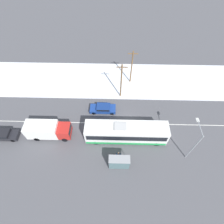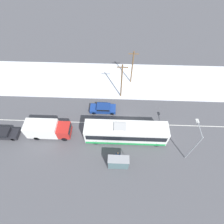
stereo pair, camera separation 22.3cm
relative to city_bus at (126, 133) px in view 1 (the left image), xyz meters
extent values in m
plane|color=#4C4C51|center=(0.30, 2.73, -1.75)|extent=(120.00, 120.00, 0.00)
cube|color=silver|center=(0.30, 13.19, -1.69)|extent=(80.00, 10.13, 0.12)
cube|color=silver|center=(0.30, 2.73, -1.75)|extent=(60.00, 0.12, 0.00)
cube|color=white|center=(0.00, 0.00, 0.06)|extent=(12.40, 2.55, 3.07)
cube|color=black|center=(0.00, 0.00, 0.43)|extent=(11.90, 2.57, 1.17)
cube|color=green|center=(0.00, 0.00, -1.20)|extent=(12.27, 2.57, 0.55)
cube|color=#B2B2B2|center=(-0.93, 0.00, 1.72)|extent=(1.80, 1.40, 0.24)
cylinder|color=black|center=(4.80, -1.13, -1.25)|extent=(1.00, 0.28, 1.00)
cylinder|color=black|center=(4.80, 1.13, -1.25)|extent=(1.00, 0.28, 1.00)
cylinder|color=black|center=(-4.60, -1.13, -1.25)|extent=(1.00, 0.28, 1.00)
cylinder|color=black|center=(-4.60, 1.13, -1.25)|extent=(1.00, 0.28, 1.00)
cube|color=silver|center=(-12.96, 0.25, -0.03)|extent=(4.90, 2.30, 2.44)
cube|color=red|center=(-9.56, 0.25, -0.30)|extent=(1.90, 2.18, 1.90)
cube|color=black|center=(-8.63, 0.25, 0.08)|extent=(0.06, 1.96, 0.84)
cylinder|color=black|center=(-9.56, -0.77, -1.30)|extent=(0.90, 0.26, 0.90)
cylinder|color=black|center=(-9.56, 1.27, -1.30)|extent=(0.90, 0.26, 0.90)
cylinder|color=black|center=(-13.94, -0.77, -1.30)|extent=(0.90, 0.26, 0.90)
cylinder|color=black|center=(-13.94, 1.27, -1.30)|extent=(0.90, 0.26, 0.90)
cube|color=navy|center=(-3.90, 5.34, -1.21)|extent=(4.49, 1.80, 0.64)
cube|color=navy|center=(-3.79, 5.34, -0.66)|extent=(2.33, 1.66, 0.46)
cube|color=black|center=(-3.79, 5.34, -0.65)|extent=(2.15, 1.69, 0.37)
cylinder|color=black|center=(-5.44, 4.55, -1.43)|extent=(0.64, 0.22, 0.64)
cylinder|color=black|center=(-5.44, 6.13, -1.43)|extent=(0.64, 0.22, 0.64)
cylinder|color=black|center=(-2.25, 4.55, -1.43)|extent=(0.64, 0.22, 0.64)
cylinder|color=black|center=(-2.25, 6.13, -1.43)|extent=(0.64, 0.22, 0.64)
cube|color=black|center=(-19.31, -0.26, -1.18)|extent=(4.62, 1.80, 0.68)
cube|color=black|center=(-19.43, -0.26, -0.60)|extent=(2.40, 1.66, 0.48)
cube|color=black|center=(-19.43, -0.26, -0.59)|extent=(2.21, 1.69, 0.39)
cylinder|color=black|center=(-17.70, -1.05, -1.43)|extent=(0.64, 0.22, 0.64)
cylinder|color=black|center=(-17.70, 0.53, -1.43)|extent=(0.64, 0.22, 0.64)
cylinder|color=#23232D|center=(-1.27, -3.35, -1.33)|extent=(0.13, 0.13, 0.84)
cylinder|color=#23232D|center=(-1.02, -3.35, -1.33)|extent=(0.13, 0.13, 0.84)
cube|color=#19478C|center=(-1.15, -3.35, -0.56)|extent=(0.44, 0.24, 0.70)
sphere|color=tan|center=(-1.15, -3.35, -0.06)|extent=(0.29, 0.29, 0.29)
cylinder|color=#19478C|center=(-1.42, -3.35, -0.59)|extent=(0.11, 0.11, 0.66)
cylinder|color=#19478C|center=(-0.87, -3.35, -0.59)|extent=(0.11, 0.11, 0.66)
cube|color=gray|center=(-1.04, -4.46, 0.62)|extent=(2.93, 1.20, 0.06)
cube|color=slate|center=(-1.04, -5.04, -0.55)|extent=(2.81, 0.04, 2.16)
cylinder|color=#474C51|center=(-2.47, -3.90, -0.58)|extent=(0.08, 0.08, 2.34)
cylinder|color=#474C51|center=(0.39, -3.90, -0.58)|extent=(0.08, 0.08, 2.34)
cylinder|color=#474C51|center=(-2.47, -5.02, -0.58)|extent=(0.08, 0.08, 2.34)
cylinder|color=#474C51|center=(0.39, -5.02, -0.58)|extent=(0.08, 0.08, 2.34)
cylinder|color=#9EA3A8|center=(8.90, -2.96, 1.51)|extent=(0.14, 0.14, 6.52)
cylinder|color=#9EA3A8|center=(8.90, -1.74, 4.62)|extent=(0.10, 2.45, 0.10)
cube|color=silver|center=(8.90, -0.51, 4.55)|extent=(0.36, 0.60, 0.16)
cylinder|color=brown|center=(-0.78, 8.88, 1.97)|extent=(0.24, 0.24, 7.44)
cube|color=brown|center=(-0.78, 8.88, 5.19)|extent=(1.80, 0.12, 0.12)
cylinder|color=brown|center=(1.19, 12.80, 1.84)|extent=(0.24, 0.24, 7.18)
cube|color=brown|center=(1.19, 12.80, 4.93)|extent=(1.80, 0.12, 0.12)
camera|label=1|loc=(-1.83, -13.18, 23.35)|focal=28.00mm
camera|label=2|loc=(-1.61, -13.17, 23.35)|focal=28.00mm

